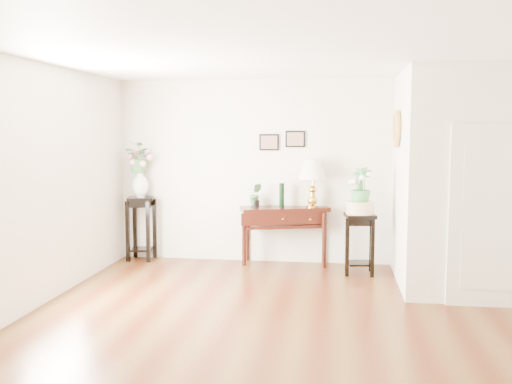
% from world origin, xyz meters
% --- Properties ---
extents(floor, '(6.00, 5.50, 0.02)m').
position_xyz_m(floor, '(0.00, 0.00, 0.00)').
color(floor, '#543415').
rests_on(floor, ground).
extents(ceiling, '(6.00, 5.50, 0.02)m').
position_xyz_m(ceiling, '(0.00, 0.00, 2.80)').
color(ceiling, white).
rests_on(ceiling, ground).
extents(wall_back, '(6.00, 0.02, 2.80)m').
position_xyz_m(wall_back, '(0.00, 2.75, 1.40)').
color(wall_back, beige).
rests_on(wall_back, ground).
extents(wall_front, '(6.00, 0.02, 2.80)m').
position_xyz_m(wall_front, '(0.00, -2.75, 1.40)').
color(wall_front, beige).
rests_on(wall_front, ground).
extents(wall_left, '(0.02, 5.50, 2.80)m').
position_xyz_m(wall_left, '(-3.00, 0.00, 1.40)').
color(wall_left, beige).
rests_on(wall_left, ground).
extents(partition, '(1.80, 1.95, 2.80)m').
position_xyz_m(partition, '(2.10, 1.77, 1.40)').
color(partition, beige).
rests_on(partition, floor).
extents(door, '(0.90, 0.05, 2.10)m').
position_xyz_m(door, '(2.10, 0.78, 1.05)').
color(door, beige).
rests_on(door, floor).
extents(art_print_left, '(0.30, 0.02, 0.25)m').
position_xyz_m(art_print_left, '(-0.65, 2.73, 1.85)').
color(art_print_left, black).
rests_on(art_print_left, wall_back).
extents(art_print_right, '(0.30, 0.02, 0.25)m').
position_xyz_m(art_print_right, '(-0.25, 2.73, 1.90)').
color(art_print_right, black).
rests_on(art_print_right, wall_back).
extents(wall_ornament, '(0.07, 0.51, 0.51)m').
position_xyz_m(wall_ornament, '(1.16, 1.90, 2.05)').
color(wall_ornament, gold).
rests_on(wall_ornament, partition).
extents(console_table, '(1.39, 0.80, 0.88)m').
position_xyz_m(console_table, '(-0.39, 2.57, 0.44)').
color(console_table, black).
rests_on(console_table, floor).
extents(table_lamp, '(0.47, 0.47, 0.73)m').
position_xyz_m(table_lamp, '(0.03, 2.57, 1.23)').
color(table_lamp, gold).
rests_on(table_lamp, console_table).
extents(green_vase, '(0.08, 0.08, 0.36)m').
position_xyz_m(green_vase, '(-0.44, 2.57, 1.05)').
color(green_vase, black).
rests_on(green_vase, console_table).
extents(potted_plant, '(0.22, 0.19, 0.34)m').
position_xyz_m(potted_plant, '(-0.84, 2.57, 1.05)').
color(potted_plant, '#3C7E40').
rests_on(potted_plant, console_table).
extents(plant_stand_a, '(0.46, 0.46, 1.00)m').
position_xyz_m(plant_stand_a, '(-2.65, 2.57, 0.50)').
color(plant_stand_a, black).
rests_on(plant_stand_a, floor).
extents(porcelain_vase, '(0.28, 0.28, 0.42)m').
position_xyz_m(porcelain_vase, '(-2.65, 2.57, 1.22)').
color(porcelain_vase, white).
rests_on(porcelain_vase, plant_stand_a).
extents(lily_arrangement, '(0.55, 0.52, 0.49)m').
position_xyz_m(lily_arrangement, '(-2.65, 2.57, 1.64)').
color(lily_arrangement, '#3C7E40').
rests_on(lily_arrangement, porcelain_vase).
extents(plant_stand_b, '(0.46, 0.46, 0.86)m').
position_xyz_m(plant_stand_b, '(0.71, 2.13, 0.43)').
color(plant_stand_b, black).
rests_on(plant_stand_b, floor).
extents(ceramic_bowl, '(0.42, 0.42, 0.18)m').
position_xyz_m(ceramic_bowl, '(0.71, 2.13, 0.94)').
color(ceramic_bowl, beige).
rests_on(ceramic_bowl, plant_stand_b).
extents(narcissus, '(0.39, 0.39, 0.53)m').
position_xyz_m(narcissus, '(0.71, 2.13, 1.25)').
color(narcissus, '#3C7E40').
rests_on(narcissus, ceramic_bowl).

